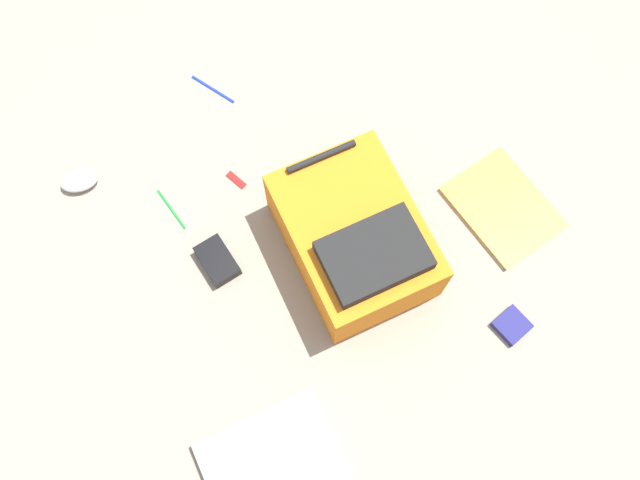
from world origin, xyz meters
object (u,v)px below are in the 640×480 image
laptop (271,461)px  pen_black (213,89)px  backpack (355,238)px  pen_blue (171,209)px  book_blue (503,207)px  computer_mouse (79,181)px  power_brick (217,261)px  earbud_pouch (512,325)px  usb_stick (236,180)px

laptop → pen_black: size_ratio=2.40×
backpack → pen_blue: backpack is taller
laptop → book_blue: laptop is taller
computer_mouse → pen_black: size_ratio=0.67×
book_blue → pen_blue: bearing=140.7°
backpack → laptop: backpack is taller
pen_blue → computer_mouse: bearing=123.6°
power_brick → pen_blue: bearing=92.1°
laptop → computer_mouse: size_ratio=3.59×
pen_blue → earbud_pouch: size_ratio=1.80×
backpack → pen_black: size_ratio=3.20×
pen_black → usb_stick: bearing=-114.1°
book_blue → pen_black: (-0.37, 0.77, -0.00)m
laptop → book_blue: bearing=7.4°
backpack → pen_black: backpack is taller
book_blue → earbud_pouch: earbud_pouch is taller
backpack → pen_black: bearing=89.3°
book_blue → computer_mouse: bearing=136.8°
backpack → computer_mouse: (-0.43, 0.60, -0.08)m
power_brick → earbud_pouch: bearing=-52.2°
pen_black → usb_stick: size_ratio=2.45×
computer_mouse → pen_blue: 0.25m
book_blue → pen_blue: (-0.67, 0.55, -0.00)m
book_blue → pen_blue: size_ratio=2.18×
usb_stick → laptop: bearing=-120.6°
book_blue → usb_stick: book_blue is taller
pen_blue → book_blue: bearing=-39.3°
usb_stick → pen_blue: bearing=167.4°
backpack → earbud_pouch: size_ratio=6.33×
pen_black → earbud_pouch: (0.16, -1.00, 0.01)m
pen_blue → laptop: bearing=-105.6°
earbud_pouch → computer_mouse: bearing=121.2°
pen_blue → usb_stick: 0.19m
laptop → pen_blue: size_ratio=2.64×
laptop → computer_mouse: (0.04, 0.87, 0.00)m
computer_mouse → pen_blue: (0.14, -0.21, -0.02)m
earbud_pouch → power_brick: bearing=127.8°
usb_stick → pen_black: bearing=65.9°
laptop → earbud_pouch: (0.64, -0.13, -0.01)m
usb_stick → power_brick: bearing=-138.4°
power_brick → earbud_pouch: power_brick is taller
book_blue → usb_stick: 0.70m
computer_mouse → pen_blue: size_ratio=0.74×
book_blue → earbud_pouch: bearing=-130.9°
earbud_pouch → usb_stick: earbud_pouch is taller
power_brick → pen_blue: power_brick is taller
pen_black → usb_stick: (-0.12, -0.26, -0.00)m
backpack → book_blue: bearing=-23.0°
computer_mouse → pen_black: (0.44, 0.01, -0.02)m
book_blue → pen_black: book_blue is taller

